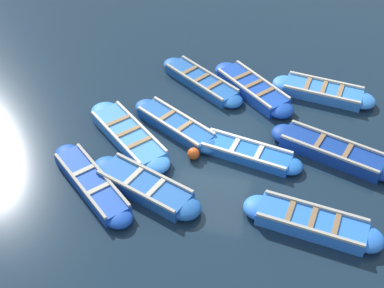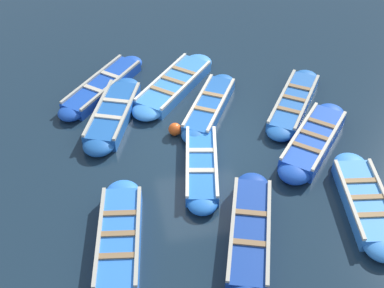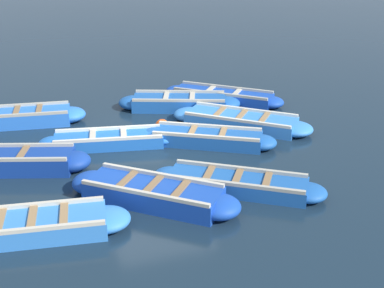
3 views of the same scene
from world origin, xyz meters
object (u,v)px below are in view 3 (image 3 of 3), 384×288
boat_outer_right (33,226)px  boat_bow_out (5,162)px  boat_drifting (237,184)px  boat_outer_left (153,194)px  buoy_orange_near (162,126)px  boat_broadside (109,140)px  boat_mid_row (208,138)px  boat_stern_in (241,121)px  boat_alongside (223,96)px  boat_tucked (17,118)px  boat_near_quay (179,103)px

boat_outer_right → boat_bow_out: bearing=-82.3°
boat_drifting → boat_outer_left: (1.75, -0.09, 0.04)m
boat_bow_out → buoy_orange_near: 4.00m
boat_broadside → buoy_orange_near: (-1.47, -0.41, 0.03)m
boat_outer_left → boat_mid_row: size_ratio=0.99×
boat_drifting → boat_stern_in: boat_stern_in is taller
boat_alongside → boat_tucked: bearing=-0.6°
boat_broadside → boat_mid_row: 2.40m
boat_drifting → boat_outer_left: bearing=-2.9°
boat_drifting → boat_outer_left: boat_outer_left is taller
boat_outer_left → boat_broadside: boat_outer_left is taller
boat_outer_left → boat_outer_right: boat_outer_left is taller
boat_outer_left → buoy_orange_near: 3.67m
boat_near_quay → boat_stern_in: 2.19m
boat_mid_row → boat_broadside: bearing=-17.5°
buoy_orange_near → boat_bow_out: bearing=14.0°
boat_alongside → boat_outer_right: (5.93, 5.62, 0.01)m
boat_outer_left → boat_drifting: bearing=177.1°
boat_mid_row → boat_near_quay: 2.71m
boat_drifting → boat_outer_right: boat_outer_right is taller
boat_near_quay → boat_outer_left: bearing=66.4°
boat_broadside → boat_stern_in: (-3.54, -0.08, 0.01)m
boat_stern_in → boat_bow_out: boat_bow_out is taller
boat_drifting → boat_outer_right: bearing=4.3°
boat_outer_right → buoy_orange_near: boat_outer_right is taller
boat_outer_left → boat_stern_in: 4.53m
boat_bow_out → boat_outer_right: bearing=97.7°
boat_alongside → boat_near_quay: (1.45, 0.19, 0.02)m
boat_drifting → boat_mid_row: (-0.28, -2.41, 0.01)m
boat_broadside → boat_stern_in: bearing=-178.8°
boat_stern_in → buoy_orange_near: (2.07, -0.34, 0.01)m
boat_outer_left → boat_outer_right: 2.31m
boat_drifting → boat_near_quay: 5.14m
boat_stern_in → boat_outer_right: (5.56, 3.52, 0.01)m
boat_drifting → boat_tucked: size_ratio=0.92×
boat_drifting → boat_bow_out: size_ratio=0.88×
buoy_orange_near → boat_alongside: bearing=-144.1°
boat_outer_right → boat_broadside: bearing=-120.4°
boat_broadside → boat_outer_left: bearing=94.9°
boat_drifting → boat_broadside: boat_drifting is taller
boat_stern_in → boat_bow_out: size_ratio=0.90×
boat_drifting → boat_outer_right: (4.02, 0.30, 0.02)m
boat_drifting → boat_stern_in: bearing=-115.6°
boat_outer_right → boat_drifting: bearing=-175.7°
boat_outer_left → boat_alongside: bearing=-124.9°
boat_near_quay → boat_bow_out: boat_bow_out is taller
boat_alongside → boat_bow_out: boat_bow_out is taller
boat_outer_left → boat_mid_row: bearing=-131.1°
boat_outer_left → boat_broadside: 3.06m
boat_outer_left → boat_near_quay: boat_outer_left is taller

